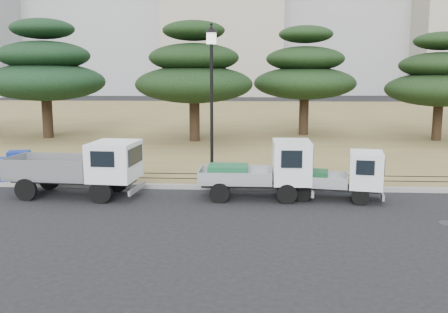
# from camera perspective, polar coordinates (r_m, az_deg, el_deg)

# --- Properties ---
(ground) EXTENTS (220.00, 220.00, 0.00)m
(ground) POSITION_cam_1_polar(r_m,az_deg,el_deg) (15.51, -0.46, -5.95)
(ground) COLOR black
(lawn) EXTENTS (120.00, 56.00, 0.15)m
(lawn) POSITION_cam_1_polar(r_m,az_deg,el_deg) (45.71, 2.22, 4.35)
(lawn) COLOR olive
(lawn) RESTS_ON ground
(curb) EXTENTS (120.00, 0.25, 0.16)m
(curb) POSITION_cam_1_polar(r_m,az_deg,el_deg) (18.01, 0.12, -3.52)
(curb) COLOR gray
(curb) RESTS_ON ground
(truck_large) EXTENTS (4.45, 2.02, 1.89)m
(truck_large) POSITION_cam_1_polar(r_m,az_deg,el_deg) (17.45, -15.96, -1.05)
(truck_large) COLOR black
(truck_large) RESTS_ON ground
(truck_kei_front) EXTENTS (3.67, 1.62, 1.94)m
(truck_kei_front) POSITION_cam_1_polar(r_m,az_deg,el_deg) (16.65, 4.61, -1.51)
(truck_kei_front) COLOR black
(truck_kei_front) RESTS_ON ground
(truck_kei_rear) EXTENTS (3.29, 1.83, 1.63)m
(truck_kei_rear) POSITION_cam_1_polar(r_m,az_deg,el_deg) (16.86, 13.27, -2.13)
(truck_kei_rear) COLOR black
(truck_kei_rear) RESTS_ON ground
(street_lamp) EXTENTS (0.50, 0.50, 5.62)m
(street_lamp) POSITION_cam_1_polar(r_m,az_deg,el_deg) (17.89, -1.43, 8.90)
(street_lamp) COLOR black
(street_lamp) RESTS_ON lawn
(pipe_fence) EXTENTS (38.00, 0.04, 0.40)m
(pipe_fence) POSITION_cam_1_polar(r_m,az_deg,el_deg) (18.08, 0.15, -2.30)
(pipe_fence) COLOR black
(pipe_fence) RESTS_ON lawn
(tarp_pile) EXTENTS (1.92, 1.63, 1.10)m
(tarp_pile) POSITION_cam_1_polar(r_m,az_deg,el_deg) (20.64, -22.87, -1.16)
(tarp_pile) COLOR navy
(tarp_pile) RESTS_ON lawn
(pine_west_near) EXTENTS (7.29, 7.29, 7.28)m
(pine_west_near) POSITION_cam_1_polar(r_m,az_deg,el_deg) (33.02, -19.80, 9.29)
(pine_west_near) COLOR black
(pine_west_near) RESTS_ON lawn
(pine_center_left) EXTENTS (6.90, 6.90, 7.02)m
(pine_center_left) POSITION_cam_1_polar(r_m,az_deg,el_deg) (29.68, -3.44, 9.58)
(pine_center_left) COLOR black
(pine_center_left) RESTS_ON lawn
(pine_center_right) EXTENTS (6.62, 6.62, 7.02)m
(pine_center_right) POSITION_cam_1_polar(r_m,az_deg,el_deg) (33.15, 9.23, 9.48)
(pine_center_right) COLOR black
(pine_center_right) RESTS_ON lawn
(pine_east_near) EXTENTS (6.33, 6.33, 6.40)m
(pine_east_near) POSITION_cam_1_polar(r_m,az_deg,el_deg) (32.49, 23.48, 8.18)
(pine_east_near) COLOR black
(pine_east_near) RESTS_ON lawn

